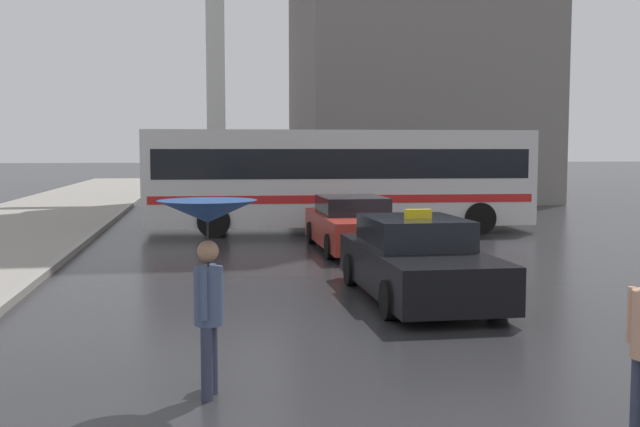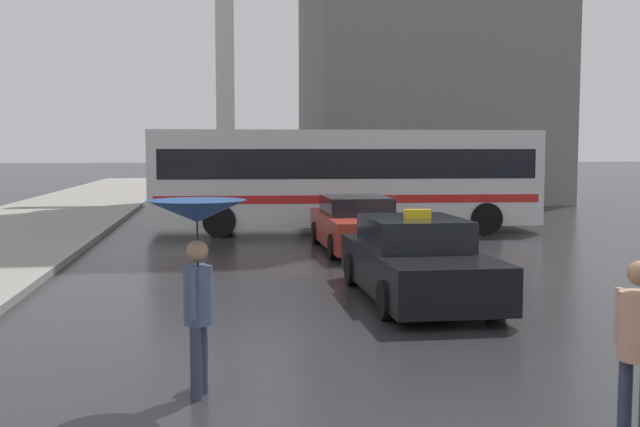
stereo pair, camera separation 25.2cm
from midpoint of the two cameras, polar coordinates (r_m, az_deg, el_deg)
taxi at (r=12.86m, az=7.89°, el=-3.64°), size 1.91×4.67×1.54m
sedan_red at (r=18.97m, az=3.24°, el=-0.89°), size 1.91×4.77×1.35m
city_bus at (r=23.20m, az=2.23°, el=2.89°), size 11.88×3.08×3.13m
pedestrian_with_umbrella at (r=7.66m, az=-8.40°, el=-2.02°), size 1.00×1.00×2.03m
pedestrian_man at (r=7.04m, az=24.03°, el=-8.58°), size 0.43×0.48×1.60m
monument_cross at (r=38.39m, az=-7.12°, el=15.83°), size 7.66×0.90×17.40m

